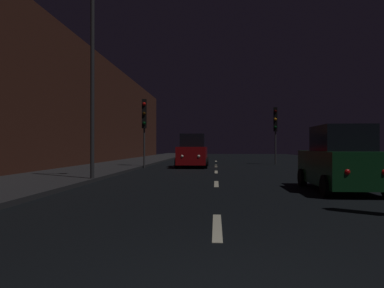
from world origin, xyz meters
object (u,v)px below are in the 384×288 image
object	(u,v)px
streetlamp_overhead	(103,44)
car_parked_right_near	(340,161)
traffic_light_far_left	(144,119)
car_approaching_headlights	(193,152)
traffic_light_far_right	(275,123)

from	to	relation	value
streetlamp_overhead	car_parked_right_near	xyz separation A→B (m)	(8.42, -2.33, -4.53)
traffic_light_far_left	car_approaching_headlights	bearing A→B (deg)	101.50
car_approaching_headlights	car_parked_right_near	bearing A→B (deg)	22.91
car_parked_right_near	car_approaching_headlights	bearing A→B (deg)	22.91
traffic_light_far_left	traffic_light_far_right	bearing A→B (deg)	111.17
traffic_light_far_left	traffic_light_far_right	distance (m)	10.96
traffic_light_far_left	car_approaching_headlights	xyz separation A→B (m)	(3.12, 1.20, -2.21)
streetlamp_overhead	car_parked_right_near	size ratio (longest dim) A/B	2.05
traffic_light_far_left	traffic_light_far_right	size ratio (longest dim) A/B	1.00
car_parked_right_near	traffic_light_far_right	bearing A→B (deg)	-2.62
traffic_light_far_right	car_approaching_headlights	bearing A→B (deg)	-45.44
traffic_light_far_left	car_parked_right_near	xyz separation A→B (m)	(8.63, -11.83, -2.30)
streetlamp_overhead	traffic_light_far_right	bearing A→B (deg)	58.61
traffic_light_far_right	car_approaching_headlights	distance (m)	8.00
traffic_light_far_right	car_approaching_headlights	size ratio (longest dim) A/B	1.00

